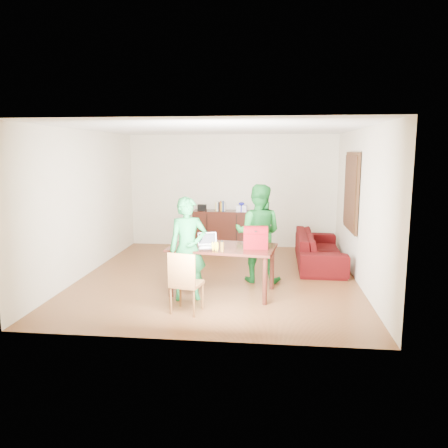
# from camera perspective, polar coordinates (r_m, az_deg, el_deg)

# --- Properties ---
(room) EXTENTS (5.20, 5.70, 2.90)m
(room) POSITION_cam_1_polar(r_m,az_deg,el_deg) (8.01, -0.58, 2.32)
(room) COLOR #422210
(room) RESTS_ON ground
(table) EXTENTS (1.79, 1.16, 0.79)m
(table) POSITION_cam_1_polar(r_m,az_deg,el_deg) (7.10, -0.18, -3.71)
(table) COLOR black
(table) RESTS_ON ground
(chair) EXTENTS (0.48, 0.47, 0.91)m
(chair) POSITION_cam_1_polar(r_m,az_deg,el_deg) (6.40, -4.92, -9.16)
(chair) COLOR brown
(chair) RESTS_ON ground
(person_near) EXTENTS (0.68, 0.56, 1.62)m
(person_near) POSITION_cam_1_polar(r_m,az_deg,el_deg) (6.81, -4.73, -3.25)
(person_near) COLOR #16662D
(person_near) RESTS_ON ground
(person_far) EXTENTS (0.93, 0.77, 1.74)m
(person_far) POSITION_cam_1_polar(r_m,az_deg,el_deg) (7.76, 4.47, -1.21)
(person_far) COLOR #166523
(person_far) RESTS_ON ground
(laptop) EXTENTS (0.35, 0.28, 0.21)m
(laptop) POSITION_cam_1_polar(r_m,az_deg,el_deg) (7.04, -2.08, -2.65)
(laptop) COLOR white
(laptop) RESTS_ON table
(bananas) EXTENTS (0.17, 0.14, 0.06)m
(bananas) POSITION_cam_1_polar(r_m,az_deg,el_deg) (6.76, -1.17, -3.30)
(bananas) COLOR gold
(bananas) RESTS_ON table
(bottle) EXTENTS (0.06, 0.06, 0.17)m
(bottle) POSITION_cam_1_polar(r_m,az_deg,el_deg) (6.72, -0.24, -2.89)
(bottle) COLOR brown
(bottle) RESTS_ON table
(red_bag) EXTENTS (0.39, 0.24, 0.28)m
(red_bag) POSITION_cam_1_polar(r_m,az_deg,el_deg) (6.94, 4.15, -2.03)
(red_bag) COLOR maroon
(red_bag) RESTS_ON table
(sofa) EXTENTS (0.92, 2.28, 0.66)m
(sofa) POSITION_cam_1_polar(r_m,az_deg,el_deg) (9.15, 12.35, -3.20)
(sofa) COLOR #3E0809
(sofa) RESTS_ON ground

